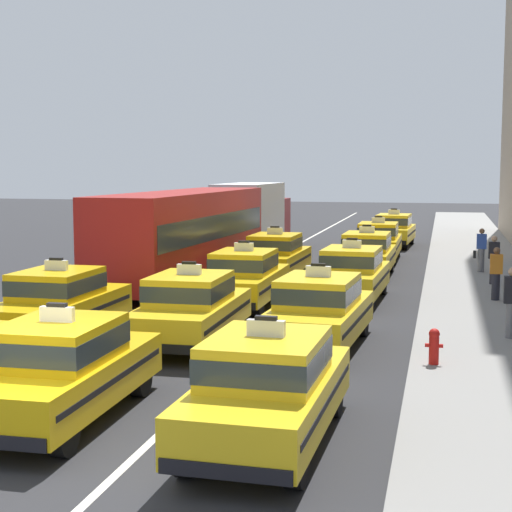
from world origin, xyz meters
The scene contains 22 objects.
ground_plane centered at (0.00, 0.00, 0.00)m, with size 160.00×160.00×0.00m, color #2B2B2D.
lane_stripe_left_center centered at (-1.60, 20.00, 0.00)m, with size 0.14×80.00×0.01m, color silver.
lane_stripe_center_right centered at (1.60, 20.00, 0.00)m, with size 0.14×80.00×0.01m, color silver.
sidewalk_curb centered at (7.20, 15.00, 0.07)m, with size 4.00×90.00×0.15m, color gray.
taxi_left_second centered at (-3.11, 7.28, 0.88)m, with size 1.86×4.58×1.96m.
bus_left_third centered at (-3.06, 16.61, 1.82)m, with size 3.02×11.30×3.22m.
box_truck_left_fourth centered at (-3.32, 28.06, 1.78)m, with size 2.53×7.05×3.27m.
taxi_center_nearest centered at (-0.15, 1.56, 0.88)m, with size 1.88×4.58×1.96m.
taxi_center_second centered at (0.19, 7.27, 0.88)m, with size 1.87×4.58×1.96m.
taxi_center_third centered at (0.18, 12.44, 0.88)m, with size 1.83×4.56×1.96m.
taxi_center_fourth centered at (-0.10, 18.14, 0.88)m, with size 1.91×4.60×1.96m.
taxi_right_nearest centered at (3.33, 1.25, 0.88)m, with size 1.91×4.60×1.96m.
taxi_right_second centered at (3.12, 7.60, 0.88)m, with size 2.05×4.65×1.96m.
taxi_right_third centered at (3.14, 14.01, 0.88)m, with size 1.98×4.62×1.96m.
taxi_right_fourth centered at (3.07, 19.55, 0.88)m, with size 1.88×4.59×1.96m.
taxi_right_fifth centered at (3.07, 24.82, 0.88)m, with size 1.82×4.56×1.96m.
taxi_right_sixth centered at (3.37, 31.06, 0.88)m, with size 2.04×4.64×1.96m.
pedestrian_near_crosswalk centered at (7.38, 9.05, 0.99)m, with size 0.36×0.24×1.65m.
pedestrian_mid_block centered at (7.21, 20.85, 0.97)m, with size 0.47×0.24×1.64m.
pedestrian_by_storefront centered at (7.37, 14.44, 0.95)m, with size 0.36×0.24×1.58m.
pedestrian_trailing centered at (7.50, 17.73, 0.97)m, with size 0.47×0.24×1.64m.
fire_hydrant centered at (5.68, 6.14, 0.55)m, with size 0.36×0.22×0.73m.
Camera 1 is at (5.78, -9.94, 4.13)m, focal length 55.83 mm.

